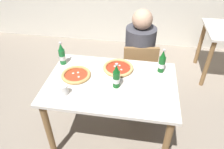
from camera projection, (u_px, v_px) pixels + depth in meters
name	position (u px, v px, depth m)	size (l,w,h in m)	color
ground_plane	(111.00, 133.00, 2.43)	(8.00, 8.00, 0.00)	gray
dining_table_main	(111.00, 91.00, 2.04)	(1.20, 0.80, 0.75)	silver
chair_behind_table	(139.00, 70.00, 2.59)	(0.45, 0.45, 0.85)	olive
diner_seated	(139.00, 60.00, 2.56)	(0.34, 0.34, 1.21)	#2D3342
pizza_margherita_near	(118.00, 68.00, 2.11)	(0.33, 0.33, 0.04)	white
pizza_marinara_far	(76.00, 75.00, 2.02)	(0.30, 0.30, 0.04)	white
beer_bottle_left	(62.00, 55.00, 2.15)	(0.07, 0.07, 0.25)	#196B2D
beer_bottle_center	(162.00, 62.00, 2.05)	(0.07, 0.07, 0.25)	#14591E
beer_bottle_right	(116.00, 77.00, 1.86)	(0.07, 0.07, 0.25)	#14591E
napkin_with_cutlery	(154.00, 80.00, 1.99)	(0.20, 0.20, 0.01)	white
paper_cup	(64.00, 90.00, 1.82)	(0.07, 0.07, 0.10)	white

